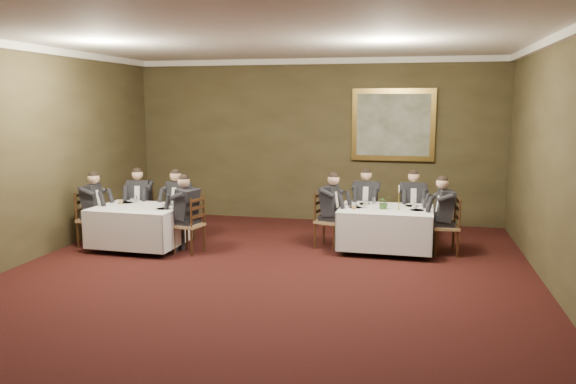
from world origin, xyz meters
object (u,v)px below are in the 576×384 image
at_px(chair_main_backleft, 366,224).
at_px(painting, 393,125).
at_px(chair_main_backright, 412,226).
at_px(diner_sec_endright, 189,224).
at_px(diner_main_backleft, 366,212).
at_px(chair_sec_endleft, 92,230).
at_px(chair_sec_backright, 180,225).
at_px(diner_sec_endleft, 91,218).
at_px(diner_main_endright, 445,225).
at_px(chair_main_endright, 445,238).
at_px(diner_sec_backright, 179,214).
at_px(table_second, 139,224).
at_px(diner_main_endleft, 329,220).
at_px(chair_sec_backleft, 141,223).
at_px(centerpiece, 384,202).
at_px(diner_sec_backleft, 140,211).
at_px(chair_sec_endright, 190,237).
at_px(table_main, 386,226).
at_px(candlestick, 399,200).
at_px(diner_main_backright, 412,215).
at_px(chair_main_endleft, 328,232).

xyz_separation_m(chair_main_backleft, painting, (0.41, 1.46, 1.83)).
distance_m(chair_main_backright, diner_sec_endright, 4.12).
relative_size(chair_main_backleft, diner_main_backleft, 0.74).
bearing_deg(chair_sec_endleft, diner_sec_endright, 81.55).
height_order(chair_sec_backright, painting, painting).
height_order(diner_sec_endleft, painting, painting).
relative_size(chair_main_backleft, diner_main_endright, 0.74).
xyz_separation_m(chair_main_endright, diner_sec_backright, (-4.84, -0.03, 0.23)).
bearing_deg(painting, table_second, -144.00).
distance_m(diner_main_endleft, chair_sec_endleft, 4.31).
relative_size(chair_sec_backleft, centerpiece, 3.96).
bearing_deg(diner_sec_backleft, chair_main_endright, 170.22).
height_order(table_second, diner_main_endright, diner_main_endright).
relative_size(diner_main_endleft, diner_sec_endright, 1.00).
relative_size(chair_sec_backright, centerpiece, 3.96).
xyz_separation_m(chair_main_endright, chair_sec_endright, (-4.32, -0.82, 0.00)).
distance_m(table_main, chair_sec_endright, 3.41).
relative_size(chair_main_endright, centerpiece, 3.96).
bearing_deg(diner_sec_endleft, diner_main_backleft, 102.01).
distance_m(diner_main_backleft, diner_sec_backleft, 4.32).
bearing_deg(chair_sec_backleft, diner_main_endleft, 170.68).
bearing_deg(diner_sec_endleft, chair_sec_backleft, 136.79).
bearing_deg(diner_sec_endleft, chair_main_endright, 90.55).
height_order(table_main, centerpiece, centerpiece).
bearing_deg(chair_main_backleft, candlestick, 125.44).
relative_size(chair_main_backright, chair_main_endright, 1.00).
relative_size(diner_main_backleft, diner_main_endright, 1.00).
height_order(diner_main_endleft, chair_sec_backleft, diner_main_endleft).
bearing_deg(diner_main_endright, diner_sec_backleft, 83.10).
bearing_deg(chair_main_backleft, diner_sec_backright, 15.32).
distance_m(diner_main_backright, painting, 2.23).
height_order(diner_sec_backleft, chair_sec_endleft, diner_sec_backleft).
height_order(table_main, table_second, same).
relative_size(diner_main_backright, chair_main_endleft, 1.35).
relative_size(chair_sec_backleft, diner_sec_backleft, 0.74).
xyz_separation_m(chair_main_backleft, chair_sec_backright, (-3.41, -0.87, 0.00)).
bearing_deg(table_main, chair_sec_backleft, -179.93).
height_order(diner_main_endright, diner_sec_backleft, same).
height_order(diner_main_backleft, painting, painting).
bearing_deg(chair_main_backright, diner_sec_endright, 18.83).
relative_size(diner_main_endleft, painting, 0.78).
height_order(chair_main_endright, diner_sec_backright, diner_sec_backright).
height_order(diner_main_backright, diner_sec_endright, same).
distance_m(chair_main_endright, diner_sec_backright, 4.85).
height_order(diner_main_endright, painting, painting).
xyz_separation_m(chair_main_backright, diner_sec_backright, (-4.28, -0.86, 0.23)).
height_order(chair_main_endleft, centerpiece, centerpiece).
xyz_separation_m(chair_sec_backright, chair_sec_endright, (0.52, -0.81, 0.00)).
relative_size(table_second, diner_sec_backright, 1.18).
bearing_deg(diner_main_endright, chair_sec_endleft, 90.00).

